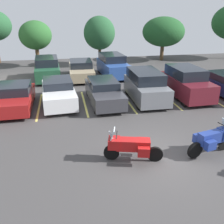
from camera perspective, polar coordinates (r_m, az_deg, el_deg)
ground at (r=10.62m, az=10.41°, el=-9.99°), size 44.00×44.00×0.10m
motorcycle_touring at (r=9.91m, az=4.24°, el=-7.57°), size 2.25×1.13×1.33m
motorcycle_second at (r=11.09m, az=21.55°, el=-5.61°), size 2.17×1.00×1.40m
parking_stripes at (r=16.22m, az=-1.32°, el=2.31°), size 24.81×4.63×0.01m
car_red at (r=15.93m, az=-20.87°, el=3.08°), size 1.97×4.23×1.45m
car_white at (r=15.96m, az=-11.88°, el=4.31°), size 2.15×4.44×1.50m
car_charcoal at (r=15.83m, az=-1.83°, el=4.56°), size 1.94×4.64×1.44m
car_grey at (r=16.38m, az=7.55°, el=5.77°), size 1.93×4.28×1.88m
car_maroon at (r=17.51m, az=16.21°, el=6.26°), size 2.05×4.49×1.97m
car_far_green at (r=21.81m, az=-14.25°, el=9.34°), size 2.11×4.31×1.81m
car_far_tan at (r=21.78m, az=-6.91°, el=9.37°), size 2.02×4.83×1.48m
car_far_blue at (r=22.23m, az=0.19°, el=10.31°), size 2.30×4.56×1.86m
tree_rear at (r=29.66m, az=11.40°, el=17.16°), size 4.56×4.56×4.66m
tree_left at (r=26.70m, az=-16.74°, el=16.07°), size 3.10×3.10×4.43m
tree_far_right at (r=26.42m, az=-2.84°, el=17.19°), size 3.09×3.09×4.81m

